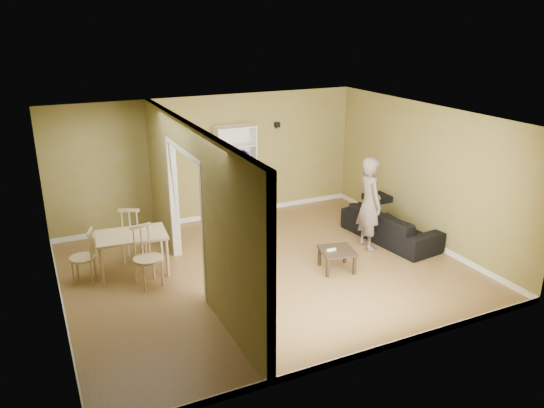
{
  "coord_description": "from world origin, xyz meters",
  "views": [
    {
      "loc": [
        -3.38,
        -7.38,
        4.06
      ],
      "look_at": [
        0.2,
        0.2,
        1.1
      ],
      "focal_mm": 35.0,
      "sensor_mm": 36.0,
      "label": 1
    }
  ],
  "objects": [
    {
      "name": "chair_far",
      "position": [
        -1.92,
        1.39,
        0.51
      ],
      "size": [
        0.62,
        0.62,
        1.02
      ],
      "primitive_type": null,
      "rotation": [
        0.0,
        0.0,
        2.72
      ],
      "color": "tan",
      "rests_on": "ground"
    },
    {
      "name": "person",
      "position": [
        2.1,
        0.07,
        1.02
      ],
      "size": [
        0.8,
        0.66,
        2.04
      ],
      "primitive_type": "imported",
      "rotation": [
        0.0,
        0.0,
        1.46
      ],
      "color": "slate",
      "rests_on": "ground"
    },
    {
      "name": "coffee_table",
      "position": [
        1.09,
        -0.49,
        0.32
      ],
      "size": [
        0.56,
        0.56,
        0.37
      ],
      "rotation": [
        0.0,
        0.0,
        -0.23
      ],
      "color": "#332719",
      "rests_on": "ground"
    },
    {
      "name": "room_shell",
      "position": [
        0.0,
        0.0,
        1.3
      ],
      "size": [
        6.5,
        6.5,
        6.5
      ],
      "color": "brown",
      "rests_on": "ground"
    },
    {
      "name": "partition",
      "position": [
        -1.2,
        0.0,
        1.3
      ],
      "size": [
        0.22,
        5.5,
        2.6
      ],
      "primitive_type": null,
      "color": "olive",
      "rests_on": "ground"
    },
    {
      "name": "paper_box_navy_a",
      "position": [
        0.49,
        2.56,
        0.53
      ],
      "size": [
        0.44,
        0.29,
        0.23
      ],
      "primitive_type": "cube",
      "color": "#16104D",
      "rests_on": "bookshelf"
    },
    {
      "name": "sofa",
      "position": [
        2.7,
        0.18,
        0.39
      ],
      "size": [
        2.13,
        1.11,
        0.78
      ],
      "primitive_type": "imported",
      "rotation": [
        0.0,
        0.0,
        1.69
      ],
      "color": "black",
      "rests_on": "ground"
    },
    {
      "name": "game_controller",
      "position": [
        0.97,
        -0.48,
        0.39
      ],
      "size": [
        0.17,
        0.04,
        0.03
      ],
      "primitive_type": "cube",
      "color": "white",
      "rests_on": "coffee_table"
    },
    {
      "name": "dining_table",
      "position": [
        -2.04,
        0.87,
        0.62
      ],
      "size": [
        1.12,
        0.75,
        0.7
      ],
      "rotation": [
        0.0,
        0.0,
        -0.09
      ],
      "color": "tan",
      "rests_on": "ground"
    },
    {
      "name": "chair_left",
      "position": [
        -2.83,
        0.89,
        0.45
      ],
      "size": [
        0.52,
        0.52,
        0.9
      ],
      "primitive_type": null,
      "rotation": [
        0.0,
        0.0,
        -1.89
      ],
      "color": "tan",
      "rests_on": "ground"
    },
    {
      "name": "wall_speaker",
      "position": [
        1.5,
        2.69,
        1.9
      ],
      "size": [
        0.1,
        0.1,
        0.1
      ],
      "primitive_type": "cube",
      "color": "black",
      "rests_on": "room_shell"
    },
    {
      "name": "chair_near",
      "position": [
        -1.92,
        0.32,
        0.5
      ],
      "size": [
        0.54,
        0.54,
        0.99
      ],
      "primitive_type": null,
      "rotation": [
        0.0,
        0.0,
        0.22
      ],
      "color": "#D1B67C",
      "rests_on": "ground"
    },
    {
      "name": "paper_box_navy_b",
      "position": [
        0.5,
        2.56,
        1.31
      ],
      "size": [
        0.45,
        0.3,
        0.23
      ],
      "primitive_type": "cube",
      "color": "navy",
      "rests_on": "bookshelf"
    },
    {
      "name": "bookshelf",
      "position": [
        0.48,
        2.61,
        0.99
      ],
      "size": [
        0.84,
        0.37,
        1.99
      ],
      "color": "white",
      "rests_on": "ground"
    },
    {
      "name": "paper_box_teal",
      "position": [
        0.46,
        2.56,
        0.92
      ],
      "size": [
        0.42,
        0.28,
        0.22
      ],
      "primitive_type": "cube",
      "color": "#105747",
      "rests_on": "bookshelf"
    }
  ]
}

